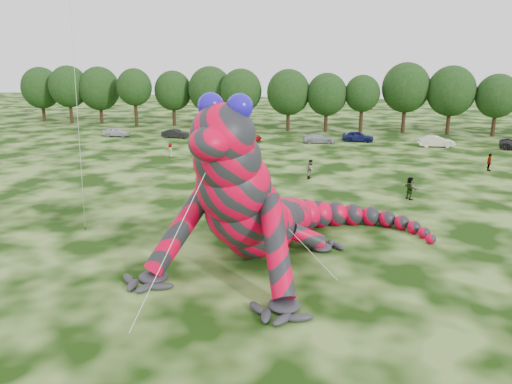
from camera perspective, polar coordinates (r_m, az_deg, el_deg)
The scene contains 25 objects.
ground at distance 23.51m, azimuth 7.39°, elevation -14.13°, with size 240.00×240.00×0.00m, color #16330A.
inflatable_gecko at distance 29.04m, azimuth 0.96°, elevation 2.24°, with size 16.58×19.69×9.84m, color red, non-canonical shape.
tree_0 at distance 97.58m, azimuth -23.30°, elevation 10.21°, with size 6.91×6.22×9.51m, color black, non-canonical shape.
tree_1 at distance 93.15m, azimuth -20.55°, elevation 10.39°, with size 6.74×6.07×9.81m, color black, non-canonical shape.
tree_2 at distance 91.04m, azimuth -17.42°, elevation 10.51°, with size 7.04×6.34×9.64m, color black, non-canonical shape.
tree_3 at distance 86.19m, azimuth -13.66°, elevation 10.47°, with size 5.81×5.23×9.44m, color black, non-canonical shape.
tree_4 at distance 85.30m, azimuth -9.42°, elevation 10.51°, with size 6.22×5.60×9.06m, color black, non-canonical shape.
tree_5 at distance 82.85m, azimuth -5.23°, elevation 10.77°, with size 7.16×6.44×9.80m, color black, non-canonical shape.
tree_6 at distance 79.70m, azimuth -1.71°, elevation 10.53°, with size 6.52×5.86×9.49m, color black, non-canonical shape.
tree_7 at distance 78.38m, azimuth 3.71°, elevation 10.42°, with size 6.68×6.01×9.48m, color black, non-canonical shape.
tree_8 at distance 77.94m, azimuth 8.06°, elevation 10.08°, with size 6.14×5.53×8.94m, color black, non-canonical shape.
tree_9 at distance 78.11m, azimuth 12.00°, elevation 9.81°, with size 5.27×4.74×8.68m, color black, non-canonical shape.
tree_10 at distance 79.49m, azimuth 16.68°, elevation 10.26°, with size 7.09×6.38×10.50m, color black, non-canonical shape.
tree_11 at distance 79.86m, azimuth 21.32°, elevation 9.72°, with size 7.01×6.31×10.07m, color black, non-canonical shape.
tree_12 at distance 80.67m, azimuth 25.74°, elevation 8.91°, with size 5.99×5.39×8.97m, color black, non-canonical shape.
car_0 at distance 76.13m, azimuth -15.64°, elevation 6.65°, with size 1.58×3.93×1.34m, color silver.
car_1 at distance 72.76m, azimuth -9.21°, elevation 6.61°, with size 1.34×3.84×1.26m, color black.
car_2 at distance 69.30m, azimuth -1.18°, elevation 6.36°, with size 2.08×4.50×1.25m, color #990A0E.
car_3 at distance 68.18m, azimuth 7.15°, elevation 6.09°, with size 1.75×4.29×1.25m, color #9FA4A9.
car_4 at distance 70.16m, azimuth 11.57°, elevation 6.25°, with size 1.72×4.27×1.46m, color #13184B.
car_5 at distance 68.74m, azimuth 19.88°, elevation 5.47°, with size 1.57×4.49×1.48m, color silver.
spectator_5 at distance 42.91m, azimuth 17.18°, elevation 0.41°, with size 1.74×0.55×1.88m, color gray.
spectator_1 at distance 48.20m, azimuth 6.28°, elevation 2.61°, with size 0.90×0.70×1.86m, color gray.
spectator_3 at distance 56.51m, azimuth 25.11°, elevation 3.10°, with size 1.05×0.44×1.79m, color gray.
spectator_4 at distance 58.79m, azimuth -9.76°, elevation 4.71°, with size 0.81×0.53×1.67m, color gray.
Camera 1 is at (1.38, -20.43, 11.55)m, focal length 35.00 mm.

